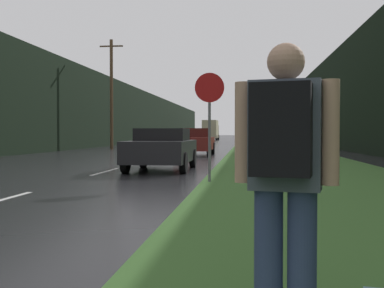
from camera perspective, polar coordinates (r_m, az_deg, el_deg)
name	(u,v)px	position (r m, az deg, el deg)	size (l,w,h in m)	color
grass_verge	(269,148)	(40.43, 9.11, -0.47)	(6.00, 240.00, 0.02)	#386028
lane_stripe_c	(106,171)	(15.90, -10.19, -3.22)	(0.12, 3.00, 0.01)	silver
lane_stripe_d	(149,160)	(22.67, -5.11, -1.86)	(0.12, 3.00, 0.01)	silver
lane_stripe_e	(172,153)	(29.56, -2.38, -1.12)	(0.12, 3.00, 0.01)	silver
treeline_far_side	(116,114)	(52.31, -9.01, 3.55)	(2.00, 140.00, 6.64)	black
treeline_near_side	(324,107)	(51.04, 15.37, 4.20)	(2.00, 140.00, 7.74)	black
utility_pole_far	(111,93)	(37.35, -9.52, 5.99)	(1.80, 0.24, 8.37)	#4C3823
stop_sign	(209,113)	(12.21, 2.09, 3.65)	(0.75, 0.07, 2.78)	slate
hitchhiker_with_backpack	(285,171)	(2.91, 10.92, -3.14)	(0.61, 0.48, 1.79)	navy
car_passing_near	(162,148)	(16.27, -3.60, -0.54)	(2.03, 4.24, 1.41)	black
car_passing_far	(196,142)	(27.06, 0.44, 0.29)	(1.94, 4.76, 1.52)	maroon
delivery_truck	(211,130)	(84.47, 2.24, 1.69)	(2.59, 8.68, 3.45)	#6E684F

